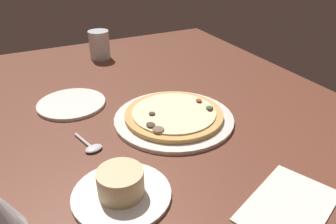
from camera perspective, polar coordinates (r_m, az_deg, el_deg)
dining_table at (r=85.37cm, az=-1.13°, el=-3.14°), size 150.00×110.00×4.00cm
pizza_main at (r=84.78cm, az=1.14°, el=-0.90°), size 30.68×30.68×3.40cm
ramekin_on_saucer at (r=62.60cm, az=-8.06°, el=-12.73°), size 18.41×18.41×5.77cm
water_glass at (r=129.27cm, az=-11.56°, el=10.93°), size 7.64×7.64×10.47cm
side_plate at (r=96.65cm, az=-16.24°, el=1.38°), size 18.75×18.75×0.90cm
paper_menu at (r=65.07cm, az=20.02°, el=-14.91°), size 19.12×22.77×0.30cm
spoon at (r=77.02cm, az=-13.07°, el=-5.76°), size 10.30×4.88×1.00cm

